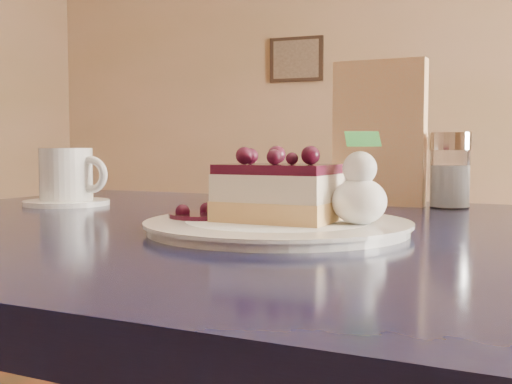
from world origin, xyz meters
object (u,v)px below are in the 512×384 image
(dessert_plate, at_px, (278,227))
(coffee_set, at_px, (68,180))
(main_table, at_px, (296,296))
(cheesecake_slice, at_px, (278,193))

(dessert_plate, bearing_deg, coffee_set, 155.25)
(main_table, height_order, dessert_plate, dessert_plate)
(coffee_set, bearing_deg, main_table, -18.44)
(cheesecake_slice, bearing_deg, main_table, 90.00)
(cheesecake_slice, bearing_deg, dessert_plate, 140.45)
(main_table, xyz_separation_m, dessert_plate, (-0.01, -0.05, 0.09))
(main_table, relative_size, cheesecake_slice, 9.96)
(cheesecake_slice, bearing_deg, coffee_set, 160.70)
(main_table, distance_m, cheesecake_slice, 0.14)
(main_table, relative_size, dessert_plate, 4.68)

